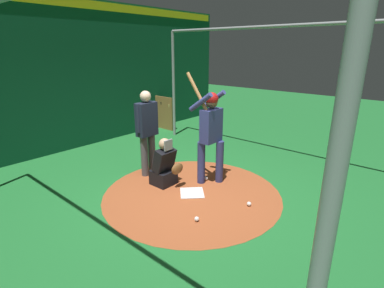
{
  "coord_description": "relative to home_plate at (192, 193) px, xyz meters",
  "views": [
    {
      "loc": [
        3.15,
        -3.65,
        2.53
      ],
      "look_at": [
        0.0,
        0.0,
        0.95
      ],
      "focal_mm": 27.57,
      "sensor_mm": 36.0,
      "label": 1
    }
  ],
  "objects": [
    {
      "name": "ground_plane",
      "position": [
        0.0,
        0.0,
        -0.01
      ],
      "size": [
        27.23,
        27.23,
        0.0
      ],
      "primitive_type": "plane",
      "color": "#1E6B2D"
    },
    {
      "name": "dirt_circle",
      "position": [
        0.0,
        0.0,
        -0.01
      ],
      "size": [
        3.2,
        3.2,
        0.01
      ],
      "primitive_type": "cylinder",
      "color": "#9E4C28",
      "rests_on": "ground"
    },
    {
      "name": "home_plate",
      "position": [
        0.0,
        0.0,
        0.0
      ],
      "size": [
        0.59,
        0.59,
        0.01
      ],
      "primitive_type": "cube",
      "rotation": [
        0.0,
        0.0,
        0.79
      ],
      "color": "white",
      "rests_on": "dirt_circle"
    },
    {
      "name": "batter",
      "position": [
        -0.06,
        0.6,
        1.07
      ],
      "size": [
        0.68,
        0.49,
        2.11
      ],
      "color": "navy",
      "rests_on": "ground"
    },
    {
      "name": "catcher",
      "position": [
        -0.64,
        -0.05,
        0.35
      ],
      "size": [
        0.58,
        0.4,
        0.94
      ],
      "color": "black",
      "rests_on": "ground"
    },
    {
      "name": "umpire",
      "position": [
        -1.26,
        0.08,
        0.97
      ],
      "size": [
        0.22,
        0.49,
        1.74
      ],
      "color": "#4C4C51",
      "rests_on": "ground"
    },
    {
      "name": "back_wall",
      "position": [
        -4.1,
        0.0,
        1.85
      ],
      "size": [
        0.22,
        11.23,
        3.69
      ],
      "color": "#0F472D",
      "rests_on": "ground"
    },
    {
      "name": "cage_frame",
      "position": [
        0.0,
        0.0,
        2.1
      ],
      "size": [
        5.88,
        5.15,
        3.0
      ],
      "color": "gray",
      "rests_on": "ground"
    },
    {
      "name": "bat_rack",
      "position": [
        -3.85,
        2.84,
        0.48
      ],
      "size": [
        1.18,
        0.2,
        1.05
      ],
      "color": "olive",
      "rests_on": "ground"
    },
    {
      "name": "baseball_0",
      "position": [
        1.02,
        0.28,
        0.03
      ],
      "size": [
        0.07,
        0.07,
        0.07
      ],
      "primitive_type": "sphere",
      "color": "white",
      "rests_on": "dirt_circle"
    },
    {
      "name": "baseball_1",
      "position": [
        -0.15,
        0.6,
        0.03
      ],
      "size": [
        0.07,
        0.07,
        0.07
      ],
      "primitive_type": "sphere",
      "color": "white",
      "rests_on": "dirt_circle"
    },
    {
      "name": "baseball_2",
      "position": [
        0.65,
        -0.64,
        0.03
      ],
      "size": [
        0.07,
        0.07,
        0.07
      ],
      "primitive_type": "sphere",
      "color": "white",
      "rests_on": "dirt_circle"
    }
  ]
}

